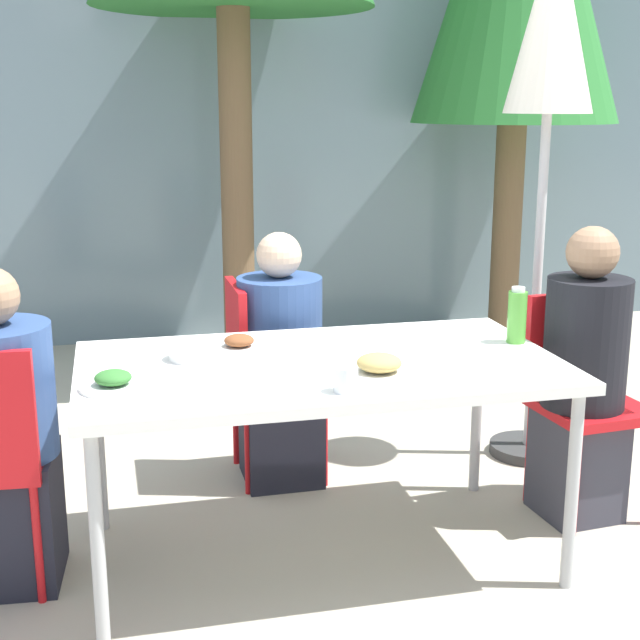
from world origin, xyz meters
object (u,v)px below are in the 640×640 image
(chair_far, at_px, (260,364))
(closed_umbrella, at_px, (551,46))
(bottle, at_px, (517,316))
(person_far, at_px, (280,368))
(drinking_cup, at_px, (345,379))
(person_right, at_px, (583,383))
(chair_right, at_px, (581,384))
(person_left, at_px, (2,441))
(salad_bowl, at_px, (192,352))

(chair_far, bearing_deg, closed_umbrella, 87.83)
(closed_umbrella, xyz_separation_m, bottle, (-0.42, -0.66, -1.02))
(chair_far, xyz_separation_m, person_far, (0.08, -0.05, -0.01))
(drinking_cup, bearing_deg, person_right, 22.17)
(chair_far, bearing_deg, bottle, 50.81)
(person_far, distance_m, closed_umbrella, 1.82)
(chair_right, height_order, drinking_cup, chair_right)
(person_right, relative_size, bottle, 5.51)
(chair_far, relative_size, bottle, 4.12)
(person_left, relative_size, drinking_cup, 13.75)
(chair_far, distance_m, salad_bowl, 0.77)
(drinking_cup, bearing_deg, salad_bowl, 132.17)
(closed_umbrella, height_order, drinking_cup, closed_umbrella)
(bottle, bearing_deg, person_far, 140.79)
(chair_right, bearing_deg, person_left, -2.61)
(person_left, distance_m, salad_bowl, 0.71)
(chair_right, relative_size, chair_far, 1.00)
(person_far, bearing_deg, bottle, 50.15)
(chair_right, relative_size, closed_umbrella, 0.37)
(drinking_cup, height_order, salad_bowl, drinking_cup)
(person_left, distance_m, bottle, 1.91)
(chair_right, height_order, person_far, person_far)
(closed_umbrella, bearing_deg, drinking_cup, -137.93)
(person_far, height_order, bottle, person_far)
(bottle, bearing_deg, person_left, 179.64)
(closed_umbrella, bearing_deg, person_right, -99.22)
(chair_far, height_order, bottle, bottle)
(chair_far, bearing_deg, person_right, 59.79)
(person_left, height_order, chair_right, person_left)
(person_left, distance_m, chair_far, 1.22)
(chair_right, distance_m, drinking_cup, 1.29)
(bottle, xyz_separation_m, salad_bowl, (-1.22, 0.06, -0.08))
(person_left, height_order, drinking_cup, person_left)
(person_far, bearing_deg, salad_bowl, -36.74)
(chair_right, bearing_deg, bottle, 11.75)
(person_right, distance_m, drinking_cup, 1.21)
(chair_far, xyz_separation_m, bottle, (0.87, -0.70, 0.33))
(person_right, height_order, person_far, person_right)
(person_left, bearing_deg, drinking_cup, -17.31)
(closed_umbrella, height_order, salad_bowl, closed_umbrella)
(closed_umbrella, bearing_deg, salad_bowl, -159.73)
(chair_right, xyz_separation_m, person_far, (-1.15, 0.54, -0.01))
(person_far, bearing_deg, chair_right, 64.18)
(person_right, bearing_deg, person_far, -34.48)
(person_left, bearing_deg, closed_umbrella, 20.24)
(person_left, relative_size, person_right, 0.95)
(person_far, xyz_separation_m, closed_umbrella, (1.21, 0.01, 1.37))
(bottle, bearing_deg, chair_right, 16.80)
(chair_far, xyz_separation_m, salad_bowl, (-0.35, -0.64, 0.26))
(person_right, distance_m, chair_far, 1.36)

